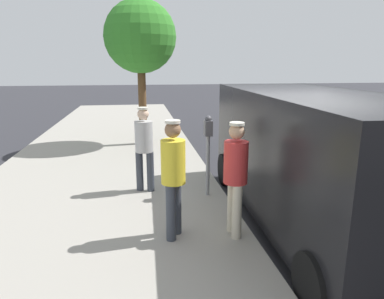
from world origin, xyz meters
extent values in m
plane|color=#2D2D33|center=(0.00, 0.00, 0.00)|extent=(80.00, 80.00, 0.00)
cube|color=#9E998E|center=(3.50, 0.00, 0.07)|extent=(5.00, 32.00, 0.15)
cylinder|color=gray|center=(1.35, -0.46, 0.72)|extent=(0.07, 0.07, 1.15)
cube|color=#4C4C51|center=(1.35, -0.46, 1.44)|extent=(0.14, 0.18, 0.28)
sphere|color=#47474C|center=(1.35, -0.46, 1.61)|extent=(0.12, 0.12, 0.12)
cylinder|color=beige|center=(1.28, 1.25, 0.55)|extent=(0.14, 0.14, 0.80)
cylinder|color=beige|center=(1.29, 1.03, 0.55)|extent=(0.14, 0.14, 0.80)
cylinder|color=red|center=(1.28, 1.14, 1.24)|extent=(0.34, 0.34, 0.60)
sphere|color=tan|center=(1.28, 1.14, 1.68)|extent=(0.22, 0.22, 0.22)
cylinder|color=silver|center=(1.28, 1.14, 1.79)|extent=(0.20, 0.20, 0.04)
cylinder|color=#383D47|center=(2.62, -0.92, 0.54)|extent=(0.14, 0.14, 0.79)
cylinder|color=#383D47|center=(2.41, -0.84, 0.54)|extent=(0.14, 0.14, 0.79)
cylinder|color=#B7B7B7|center=(2.51, -0.88, 1.23)|extent=(0.34, 0.34, 0.59)
sphere|color=beige|center=(2.51, -0.88, 1.67)|extent=(0.21, 0.21, 0.21)
cylinder|color=silver|center=(2.51, -0.88, 1.77)|extent=(0.20, 0.20, 0.04)
cylinder|color=#383D47|center=(2.21, 1.17, 0.56)|extent=(0.14, 0.14, 0.82)
cylinder|color=#383D47|center=(2.10, 0.98, 0.56)|extent=(0.14, 0.14, 0.82)
cylinder|color=yellow|center=(2.15, 1.08, 1.27)|extent=(0.34, 0.34, 0.61)
sphere|color=#8C6647|center=(2.15, 1.08, 1.72)|extent=(0.22, 0.22, 0.22)
cylinder|color=silver|center=(2.15, 1.08, 1.83)|extent=(0.21, 0.21, 0.04)
cube|color=black|center=(-0.15, 0.66, 1.17)|extent=(2.12, 5.24, 1.96)
cube|color=black|center=(-0.21, -1.79, 1.56)|extent=(1.84, 0.12, 0.88)
cylinder|color=black|center=(0.75, -1.41, 0.34)|extent=(0.24, 0.68, 0.68)
cylinder|color=black|center=(-1.15, -1.36, 0.34)|extent=(0.24, 0.68, 0.68)
cylinder|color=black|center=(0.85, 2.69, 0.34)|extent=(0.24, 0.68, 0.68)
cylinder|color=brown|center=(2.46, -5.08, 1.38)|extent=(0.24, 0.24, 2.47)
sphere|color=#35872B|center=(2.46, -5.08, 3.36)|extent=(2.13, 2.13, 2.13)
camera|label=1|loc=(2.61, 5.62, 2.57)|focal=32.29mm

